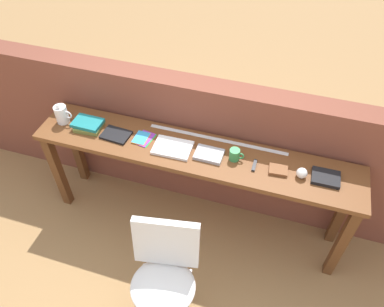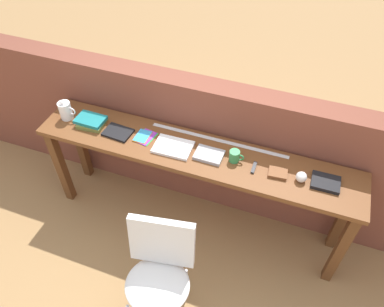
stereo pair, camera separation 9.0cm
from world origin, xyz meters
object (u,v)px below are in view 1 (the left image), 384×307
Objects in this scene: chair_white_moulded at (164,272)px; book_stack_leftmost at (88,125)px; book_repair_rightmost at (326,178)px; pamphlet_pile_colourful at (143,138)px; mug at (235,155)px; sports_ball_small at (302,173)px; book_open_centre at (173,148)px; leather_journal_brown at (278,170)px; magazine_cycling at (116,135)px; pitcher_white at (62,114)px; multitool_folded at (254,165)px.

book_stack_leftmost is (-0.91, 0.81, 0.38)m from chair_white_moulded.
book_repair_rightmost is at bearing 0.30° from book_stack_leftmost.
mug is (0.72, -0.00, 0.04)m from pamphlet_pile_colourful.
chair_white_moulded is 1.15m from sports_ball_small.
book_open_centre is 2.18× the size of leather_journal_brown.
pamphlet_pile_colourful is 1.20m from sports_ball_small.
book_open_centre is at bearing 104.46° from chair_white_moulded.
magazine_cycling is 1.18× the size of pamphlet_pile_colourful.
pitcher_white is at bearing 179.24° from sports_ball_small.
chair_white_moulded is at bearing -35.45° from pitcher_white.
book_stack_leftmost is (0.23, -0.00, -0.05)m from pitcher_white.
book_repair_rightmost is at bearing 0.14° from pitcher_white.
pamphlet_pile_colourful is 0.87m from multitool_folded.
book_open_centre is at bearing -178.99° from book_repair_rightmost.
pitcher_white is at bearing 179.15° from multitool_folded.
book_stack_leftmost is 3.06× the size of sports_ball_small.
multitool_folded is 1.45× the size of sports_ball_small.
mug is at bearing 170.56° from leather_journal_brown.
book_stack_leftmost is 0.71m from book_open_centre.
multitool_folded is at bearing 4.60° from magazine_cycling.
book_stack_leftmost is 1.82m from book_repair_rightmost.
leather_journal_brown is 0.68× the size of book_repair_rightmost.
multitool_folded is at bearing 62.26° from chair_white_moulded.
chair_white_moulded is 0.96m from multitool_folded.
multitool_folded is at bearing -0.81° from book_stack_leftmost.
leather_journal_brown reaches higher than magazine_cycling.
chair_white_moulded is 6.86× the size of leather_journal_brown.
leather_journal_brown is (0.59, 0.79, 0.37)m from chair_white_moulded.
multitool_folded is (1.08, 0.00, -0.00)m from magazine_cycling.
chair_white_moulded is at bearing -107.91° from mug.
pamphlet_pile_colourful is (0.46, 0.01, -0.03)m from book_stack_leftmost.
book_stack_leftmost is 2.11× the size of mug.
sports_ball_small is at bearing -0.36° from multitool_folded.
leather_journal_brown reaches higher than chair_white_moulded.
leather_journal_brown is (0.32, -0.02, -0.03)m from mug.
book_repair_rightmost is (1.82, 0.01, -0.02)m from book_stack_leftmost.
book_open_centre reaches higher than chair_white_moulded.
book_open_centre is 0.47m from mug.
book_stack_leftmost is at bearing 174.35° from leather_journal_brown.
book_stack_leftmost is 1.50m from leather_journal_brown.
mug reaches higher than chair_white_moulded.
book_repair_rightmost is at bearing 10.37° from sports_ball_small.
book_open_centre is at bearing 175.71° from leather_journal_brown.
multitool_folded is at bearing -10.02° from mug.
pitcher_white is 0.85× the size of magazine_cycling.
book_stack_leftmost reaches higher than pamphlet_pile_colourful.
book_repair_rightmost is at bearing 41.98° from chair_white_moulded.
chair_white_moulded is 4.86× the size of pamphlet_pile_colourful.
leather_journal_brown is (1.50, -0.02, -0.02)m from book_stack_leftmost.
multitool_folded reaches higher than chair_white_moulded.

